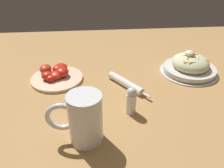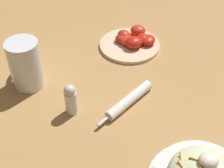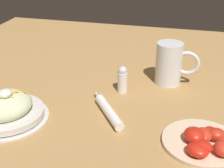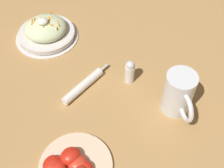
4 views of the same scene
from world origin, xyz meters
name	(u,v)px [view 1 (image 1 of 4)]	position (x,y,z in m)	size (l,w,h in m)	color
ground_plane	(139,107)	(0.00, 0.00, 0.00)	(1.43, 1.43, 0.00)	#B2844C
salad_plate	(190,66)	(-0.19, 0.23, 0.03)	(0.21, 0.21, 0.09)	silver
beer_mug	(84,121)	(0.12, -0.16, 0.06)	(0.08, 0.13, 0.13)	white
napkin_roll	(126,83)	(-0.12, -0.02, 0.01)	(0.16, 0.12, 0.03)	white
tomato_plate	(56,75)	(-0.19, -0.26, 0.01)	(0.18, 0.18, 0.04)	beige
salt_shaker	(131,100)	(0.02, -0.03, 0.04)	(0.03, 0.03, 0.08)	white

